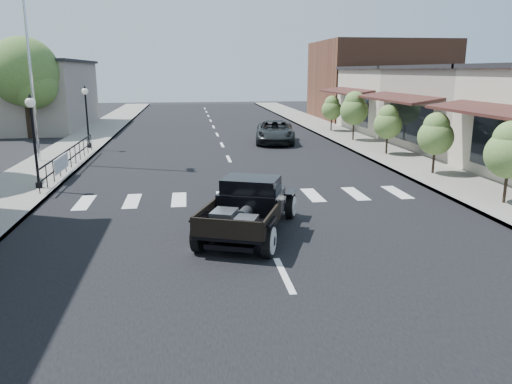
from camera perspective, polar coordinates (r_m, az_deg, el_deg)
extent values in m
plane|color=black|center=(13.94, 0.90, -4.73)|extent=(120.00, 120.00, 0.00)
cube|color=black|center=(28.49, -3.62, 4.80)|extent=(14.00, 80.00, 0.02)
cube|color=#99968B|center=(29.14, -20.58, 4.29)|extent=(3.00, 80.00, 0.15)
cube|color=gray|center=(30.28, 12.70, 5.15)|extent=(3.00, 80.00, 0.15)
cube|color=gray|center=(43.13, -25.66, 9.86)|extent=(10.00, 12.00, 5.00)
cube|color=gray|center=(31.20, 25.61, 8.42)|extent=(10.00, 9.00, 4.50)
cube|color=#BCB19F|center=(39.03, 18.39, 9.86)|extent=(10.00, 9.00, 4.50)
cube|color=brown|center=(48.36, 13.82, 12.26)|extent=(11.00, 10.00, 7.00)
cylinder|color=silver|center=(26.18, -24.84, 17.11)|extent=(0.12, 0.12, 12.72)
imported|color=black|center=(31.19, 2.18, 6.86)|extent=(3.03, 5.26, 1.38)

